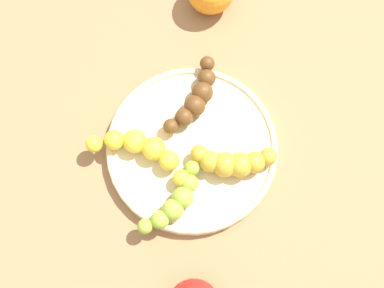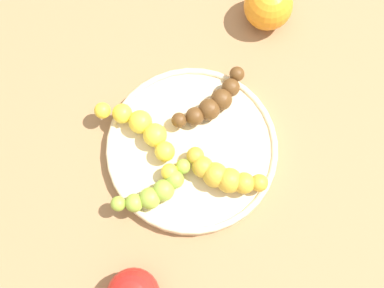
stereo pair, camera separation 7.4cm
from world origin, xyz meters
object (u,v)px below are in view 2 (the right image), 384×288
banana_yellow (144,132)px  orange_fruit (268,6)px  banana_green (155,192)px  banana_spotted (223,175)px  fruit_bowl (192,149)px  banana_overripe (213,102)px

banana_yellow → orange_fruit: 0.28m
banana_green → orange_fruit: (0.24, -0.24, 0.00)m
banana_yellow → banana_spotted: bearing=-76.9°
fruit_bowl → banana_green: (-0.05, 0.07, 0.02)m
banana_yellow → banana_overripe: bearing=-22.6°
banana_overripe → banana_spotted: banana_spotted is taller
fruit_bowl → banana_green: 0.09m
banana_green → banana_spotted: (-0.00, -0.10, 0.00)m
fruit_bowl → orange_fruit: 0.25m
banana_green → banana_spotted: size_ratio=1.16×
banana_overripe → orange_fruit: 0.18m
orange_fruit → banana_overripe: bearing=135.9°
banana_spotted → banana_overripe: bearing=-151.5°
banana_spotted → banana_green: bearing=-54.6°
banana_green → orange_fruit: orange_fruit is taller
banana_overripe → banana_green: 0.16m
fruit_bowl → banana_spotted: size_ratio=2.38×
banana_green → banana_spotted: bearing=72.7°
banana_spotted → orange_fruit: (0.24, -0.14, 0.00)m
banana_overripe → banana_yellow: (-0.02, 0.11, 0.00)m
fruit_bowl → banana_overripe: 0.08m
banana_yellow → banana_green: bearing=-126.1°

